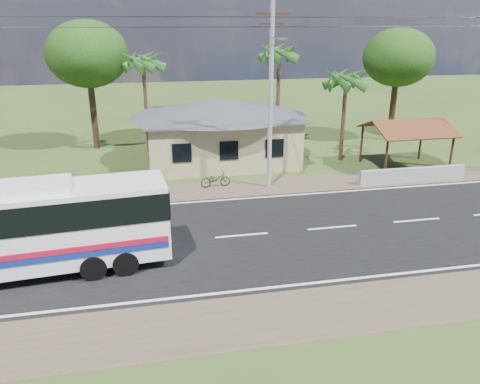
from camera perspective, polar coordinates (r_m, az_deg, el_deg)
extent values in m
plane|color=#2E4518|center=(21.96, 0.20, -5.35)|extent=(120.00, 120.00, 0.00)
cube|color=black|center=(21.96, 0.20, -5.32)|extent=(120.00, 10.00, 0.02)
cube|color=brown|center=(27.88, -2.46, 0.31)|extent=(120.00, 3.00, 0.01)
cube|color=brown|center=(16.49, 4.85, -14.88)|extent=(120.00, 3.00, 0.01)
cube|color=silver|center=(26.20, -1.85, -0.96)|extent=(120.00, 0.15, 0.01)
cube|color=silver|center=(17.92, 3.25, -11.61)|extent=(120.00, 0.15, 0.01)
cube|color=silver|center=(21.95, 0.20, -5.29)|extent=(120.00, 0.15, 0.01)
cube|color=tan|center=(33.73, -2.55, 6.65)|extent=(10.00, 8.00, 3.20)
cube|color=#4C4F54|center=(33.39, -2.59, 9.41)|extent=(10.60, 8.60, 0.10)
pyramid|color=#4C4F54|center=(33.19, -2.62, 11.36)|extent=(12.40, 10.00, 1.20)
cube|color=black|center=(29.51, -7.12, 4.75)|extent=(1.20, 0.08, 1.20)
cube|color=black|center=(29.86, -1.35, 5.08)|extent=(1.20, 0.08, 1.20)
cube|color=black|center=(30.50, 4.23, 5.36)|extent=(1.20, 0.08, 1.20)
cylinder|color=#3C2316|center=(31.05, 17.39, 3.98)|extent=(0.16, 0.16, 2.60)
cylinder|color=#3C2316|center=(34.13, 14.58, 5.67)|extent=(0.16, 0.16, 2.60)
cylinder|color=#3C2316|center=(33.46, 24.37, 4.22)|extent=(0.16, 0.16, 2.60)
cylinder|color=#3C2316|center=(36.34, 21.18, 5.81)|extent=(0.16, 0.16, 2.60)
cube|color=brown|center=(32.41, 20.72, 7.18)|extent=(5.20, 2.28, 0.90)
cube|color=brown|center=(34.25, 18.83, 8.04)|extent=(5.20, 2.28, 0.90)
cube|color=#3C2316|center=(33.25, 19.82, 8.21)|extent=(5.20, 0.12, 0.12)
cube|color=#9E9E99|center=(31.01, 20.29, 1.98)|extent=(7.00, 0.30, 0.90)
cylinder|color=#9E9E99|center=(27.13, 3.77, 11.72)|extent=(0.26, 0.26, 11.00)
cube|color=#3C2316|center=(26.85, 3.99, 20.84)|extent=(1.80, 0.12, 0.12)
cube|color=#3C2316|center=(26.85, 3.96, 19.77)|extent=(1.40, 0.10, 0.10)
cylinder|color=gray|center=(25.90, 4.52, 18.20)|extent=(0.08, 2.00, 0.08)
cube|color=gray|center=(24.93, 5.17, 18.11)|extent=(0.50, 0.18, 0.12)
cylinder|color=black|center=(25.95, -14.48, 19.88)|extent=(16.00, 0.02, 0.02)
cylinder|color=black|center=(29.69, 18.97, 19.41)|extent=(15.00, 0.02, 0.02)
cylinder|color=#47301E|center=(33.89, 12.48, 8.69)|extent=(0.28, 0.28, 6.00)
cylinder|color=#47301E|center=(36.76, 4.65, 11.15)|extent=(0.28, 0.28, 7.50)
cylinder|color=#47301E|center=(35.92, -11.39, 10.21)|extent=(0.28, 0.28, 7.00)
cylinder|color=#47301E|center=(38.20, -17.44, 9.46)|extent=(0.50, 0.50, 5.95)
ellipsoid|color=#193B10|center=(37.72, -18.12, 15.69)|extent=(6.00, 6.00, 4.92)
cylinder|color=#47301E|center=(41.20, 18.13, 9.86)|extent=(0.50, 0.50, 5.60)
ellipsoid|color=#193B10|center=(40.75, 18.75, 15.28)|extent=(5.60, 5.60, 4.59)
cube|color=white|center=(19.91, -26.62, -4.20)|extent=(12.30, 3.62, 3.03)
cube|color=black|center=(19.64, -26.96, -2.18)|extent=(12.36, 3.69, 1.11)
cube|color=#B10A26|center=(18.98, -26.94, -7.27)|extent=(11.87, 1.13, 0.22)
cube|color=navy|center=(19.09, -26.82, -7.94)|extent=(11.87, 1.13, 0.22)
cube|color=white|center=(19.16, -24.43, 0.62)|extent=(3.17, 1.89, 0.30)
cylinder|color=black|center=(19.11, -17.44, -8.78)|extent=(1.04, 0.44, 1.01)
cylinder|color=black|center=(21.19, -17.45, -5.83)|extent=(1.04, 0.44, 1.01)
cylinder|color=black|center=(19.09, -13.78, -8.43)|extent=(1.04, 0.44, 1.01)
cylinder|color=black|center=(21.17, -14.17, -5.51)|extent=(1.04, 0.44, 1.01)
imported|color=black|center=(28.20, -3.01, 1.55)|extent=(1.85, 0.75, 0.95)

